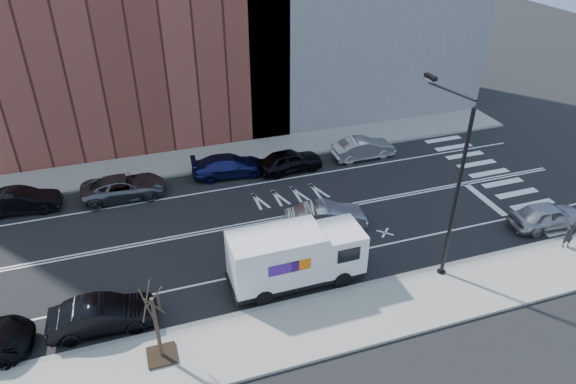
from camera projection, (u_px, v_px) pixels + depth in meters
ground at (267, 220)px, 30.05m from camera, size 120.00×120.00×0.00m
sidewalk_near at (322, 325)px, 22.87m from camera, size 44.00×3.60×0.15m
sidewalk_far at (233, 154)px, 37.15m from camera, size 44.00×3.60×0.15m
curb_near at (308, 298)px, 24.33m from camera, size 44.00×0.25×0.17m
curb_far at (238, 165)px, 35.69m from camera, size 44.00×0.25×0.17m
crosswalk at (496, 178)px, 34.37m from camera, size 3.00×14.00×0.01m
road_markings at (267, 220)px, 30.05m from camera, size 40.00×8.60×0.01m
streetlight at (452, 183)px, 23.70m from camera, size 0.44×4.02×9.34m
street_tree at (158, 334)px, 20.59m from camera, size 1.20×1.20×3.75m
fedex_van at (295, 256)px, 24.63m from camera, size 6.66×2.41×3.04m
far_parked_b at (21, 201)px, 30.52m from camera, size 4.52×1.96×1.45m
far_parked_c at (124, 187)px, 31.94m from camera, size 5.13×2.37×1.42m
far_parked_d at (229, 166)px, 34.32m from camera, size 5.12×2.41×1.44m
far_parked_e at (290, 161)px, 34.83m from camera, size 4.65×2.22×1.54m
far_parked_f at (363, 148)px, 36.52m from camera, size 4.54×1.65×1.49m
driving_sedan at (326, 217)px, 29.04m from camera, size 4.74×2.17×1.51m
near_parked_rear_a at (103, 315)px, 22.43m from camera, size 4.62×1.77×1.50m
near_parked_front at (548, 216)px, 29.12m from camera, size 4.54×2.10×1.50m
pedestrian at (569, 235)px, 27.24m from camera, size 0.63×0.47×1.56m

